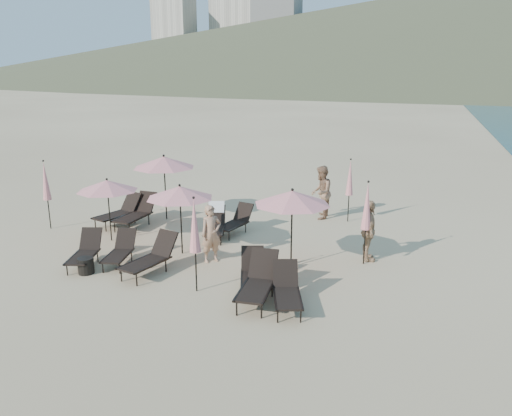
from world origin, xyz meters
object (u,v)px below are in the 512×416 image
(lounger_2, at_px, (151,257))
(umbrella_open_1, at_px, (180,192))
(umbrella_open_0, at_px, (107,186))
(side_table_0, at_px, (86,266))
(lounger_4, at_px, (258,281))
(beachgoer_c, at_px, (369,231))
(umbrella_closed_3, at_px, (350,178))
(lounger_3, at_px, (253,273))
(umbrella_closed_0, at_px, (195,226))
(umbrella_closed_2, at_px, (46,181))
(lounger_8, at_px, (215,222))
(lounger_6, at_px, (119,211))
(lounger_0, at_px, (85,251))
(lounger_7, at_px, (136,212))
(side_table_1, at_px, (282,281))
(umbrella_open_2, at_px, (292,198))
(beachgoer_b, at_px, (321,192))
(beachgoer_a, at_px, (211,234))
(umbrella_closed_1, at_px, (367,207))
(umbrella_open_3, at_px, (164,162))
(lounger_1, at_px, (120,250))
(lounger_5, at_px, (287,290))

(lounger_2, xyz_separation_m, umbrella_open_1, (0.10, 1.59, 1.38))
(umbrella_open_0, bearing_deg, side_table_0, -69.83)
(lounger_4, height_order, umbrella_open_0, umbrella_open_0)
(beachgoer_c, bearing_deg, umbrella_closed_3, 0.51)
(lounger_3, xyz_separation_m, umbrella_open_1, (-2.75, 1.64, 1.43))
(umbrella_closed_0, xyz_separation_m, umbrella_closed_2, (-6.81, 2.95, -0.02))
(lounger_8, bearing_deg, lounger_6, 159.46)
(umbrella_open_0, distance_m, umbrella_closed_0, 4.86)
(lounger_0, relative_size, beachgoer_c, 0.94)
(lounger_7, xyz_separation_m, umbrella_closed_2, (-2.64, -1.16, 1.14))
(side_table_1, bearing_deg, umbrella_closed_2, 165.87)
(umbrella_open_2, distance_m, umbrella_closed_0, 2.85)
(lounger_8, relative_size, beachgoer_b, 0.90)
(umbrella_open_2, distance_m, beachgoer_c, 2.49)
(beachgoer_c, bearing_deg, beachgoer_a, 93.41)
(lounger_3, xyz_separation_m, umbrella_closed_1, (2.39, 2.49, 1.23))
(lounger_0, distance_m, beachgoer_c, 7.82)
(umbrella_open_1, height_order, side_table_0, umbrella_open_1)
(umbrella_closed_3, relative_size, side_table_0, 5.25)
(lounger_2, distance_m, umbrella_open_3, 5.24)
(side_table_0, bearing_deg, umbrella_open_3, 94.33)
(lounger_3, distance_m, lounger_7, 6.47)
(lounger_7, bearing_deg, lounger_2, -50.78)
(umbrella_closed_1, bearing_deg, umbrella_open_2, -155.16)
(lounger_2, relative_size, umbrella_open_2, 0.83)
(lounger_0, relative_size, lounger_1, 1.06)
(lounger_6, bearing_deg, beachgoer_b, 41.02)
(lounger_8, distance_m, side_table_1, 4.44)
(umbrella_closed_2, bearing_deg, lounger_2, -24.05)
(lounger_8, bearing_deg, lounger_4, -72.49)
(umbrella_open_0, bearing_deg, lounger_6, 114.68)
(umbrella_closed_2, bearing_deg, lounger_5, -18.67)
(side_table_0, bearing_deg, lounger_3, 6.47)
(umbrella_open_0, bearing_deg, beachgoer_c, 6.07)
(umbrella_open_1, relative_size, umbrella_closed_1, 0.88)
(lounger_0, relative_size, umbrella_closed_1, 0.69)
(umbrella_open_1, distance_m, umbrella_closed_0, 2.69)
(umbrella_closed_2, xyz_separation_m, side_table_0, (3.58, -2.88, -1.42))
(umbrella_open_1, relative_size, umbrella_closed_3, 0.92)
(lounger_5, bearing_deg, side_table_0, 158.60)
(lounger_3, height_order, umbrella_open_3, umbrella_open_3)
(lounger_5, xyz_separation_m, beachgoer_b, (-0.68, 7.18, 0.54))
(lounger_3, xyz_separation_m, umbrella_open_3, (-4.86, 4.61, 1.66))
(lounger_8, distance_m, beachgoer_b, 4.22)
(lounger_8, distance_m, umbrella_open_3, 3.17)
(umbrella_open_2, relative_size, umbrella_closed_3, 0.98)
(lounger_1, bearing_deg, beachgoer_a, 10.36)
(lounger_5, bearing_deg, beachgoer_c, 48.84)
(lounger_3, xyz_separation_m, lounger_7, (-5.42, 3.54, 0.08))
(lounger_4, relative_size, beachgoer_b, 0.95)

